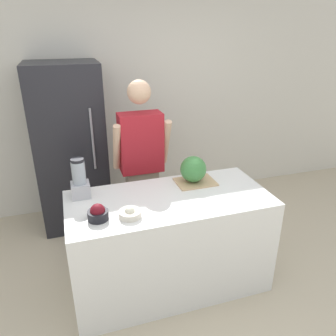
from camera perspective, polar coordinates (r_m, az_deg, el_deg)
ground_plane at (r=2.98m, az=2.77°, el=-23.93°), size 14.00×14.00×0.00m
wall_back at (r=4.16m, az=-7.23°, el=10.91°), size 8.00×0.06×2.60m
counter_island at (r=2.96m, az=0.24°, el=-12.73°), size 1.69×0.79×0.89m
refrigerator at (r=3.84m, az=-16.57°, el=3.30°), size 0.75×0.66×1.86m
person at (r=3.34m, az=-4.62°, el=0.63°), size 0.56×0.27×1.74m
cutting_board at (r=2.98m, az=4.79°, el=-2.42°), size 0.35×0.26×0.01m
watermelon at (r=2.93m, az=4.43°, el=-0.19°), size 0.23×0.23×0.23m
bowl_cherries at (r=2.46m, az=-12.12°, el=-7.72°), size 0.15×0.15×0.12m
bowl_cream at (r=2.46m, az=-6.65°, el=-7.82°), size 0.17×0.17×0.09m
blender at (r=2.77m, az=-15.14°, el=-2.18°), size 0.15×0.15×0.34m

